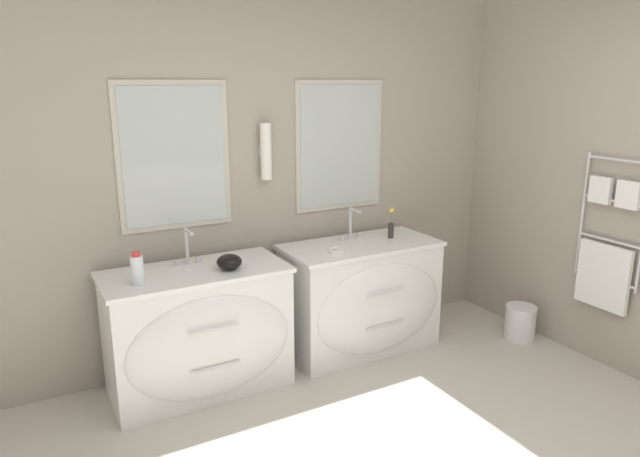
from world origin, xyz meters
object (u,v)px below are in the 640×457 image
at_px(toiletry_bottle, 137,269).
at_px(flower_vase, 391,226).
at_px(amenity_bowl, 229,262).
at_px(waste_bin, 520,322).
at_px(vanity_left, 200,331).
at_px(vanity_right, 363,297).

distance_m(toiletry_bottle, flower_vase, 1.88).
xyz_separation_m(amenity_bowl, waste_bin, (2.20, -0.41, -0.71)).
bearing_deg(waste_bin, vanity_left, 169.01).
xyz_separation_m(toiletry_bottle, waste_bin, (2.75, -0.41, -0.76)).
bearing_deg(amenity_bowl, flower_vase, 4.82).
xyz_separation_m(vanity_right, flower_vase, (0.28, 0.06, 0.49)).
bearing_deg(amenity_bowl, vanity_left, 165.48).
bearing_deg(flower_vase, waste_bin, -30.86).
bearing_deg(amenity_bowl, toiletry_bottle, -179.56).
bearing_deg(vanity_left, flower_vase, 2.27).
bearing_deg(amenity_bowl, vanity_right, 2.82).
distance_m(vanity_left, amenity_bowl, 0.49).
bearing_deg(flower_vase, amenity_bowl, -175.18).
xyz_separation_m(vanity_left, toiletry_bottle, (-0.36, -0.06, 0.49)).
xyz_separation_m(vanity_left, flower_vase, (1.51, 0.06, 0.49)).
distance_m(vanity_right, amenity_bowl, 1.13).
relative_size(toiletry_bottle, flower_vase, 0.84).
xyz_separation_m(vanity_left, vanity_right, (1.23, 0.00, 0.00)).
xyz_separation_m(vanity_right, waste_bin, (1.16, -0.46, -0.27)).
relative_size(amenity_bowl, flower_vase, 0.68).
bearing_deg(toiletry_bottle, vanity_right, 1.99).
bearing_deg(flower_vase, vanity_left, -177.73).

